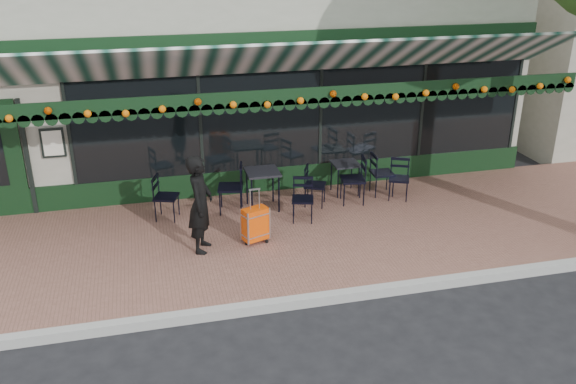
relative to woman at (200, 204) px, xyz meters
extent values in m
plane|color=black|center=(1.28, -1.74, -0.97)|extent=(80.00, 80.00, 0.00)
cube|color=brown|center=(1.28, 0.26, -0.90)|extent=(18.00, 4.00, 0.15)
cube|color=#9E9E99|center=(1.28, -1.82, -0.90)|extent=(18.00, 0.16, 0.15)
cube|color=gray|center=(1.28, 6.26, 1.28)|extent=(12.00, 8.00, 4.50)
cube|color=black|center=(2.48, 2.24, 0.68)|extent=(9.20, 0.04, 2.00)
cube|color=silver|center=(-2.42, 2.20, 0.53)|extent=(0.42, 0.04, 0.55)
cube|color=black|center=(1.28, 0.78, 1.49)|extent=(12.00, 0.03, 0.28)
cylinder|color=orange|center=(1.28, 0.72, 1.47)|extent=(11.60, 0.12, 0.12)
imported|color=black|center=(0.00, 0.00, 0.00)|extent=(0.56, 0.69, 1.64)
cube|color=#E64707|center=(0.91, 0.05, -0.48)|extent=(0.48, 0.37, 0.57)
cube|color=black|center=(0.91, 0.05, -0.79)|extent=(0.48, 0.37, 0.06)
cube|color=silver|center=(0.91, 0.05, -0.02)|extent=(0.19, 0.09, 0.35)
cube|color=black|center=(3.08, 1.75, -0.19)|extent=(0.53, 0.53, 0.04)
cylinder|color=black|center=(2.86, 1.53, -0.51)|extent=(0.03, 0.03, 0.61)
cylinder|color=black|center=(3.30, 1.53, -0.51)|extent=(0.03, 0.03, 0.61)
cylinder|color=black|center=(2.86, 1.97, -0.51)|extent=(0.03, 0.03, 0.61)
cylinder|color=black|center=(3.30, 1.97, -0.51)|extent=(0.03, 0.03, 0.61)
cube|color=black|center=(1.31, 1.41, -0.08)|extent=(0.62, 0.62, 0.04)
cylinder|color=black|center=(1.06, 1.15, -0.46)|extent=(0.03, 0.03, 0.72)
cylinder|color=black|center=(1.57, 1.15, -0.46)|extent=(0.03, 0.03, 0.72)
cylinder|color=black|center=(1.06, 1.67, -0.46)|extent=(0.03, 0.03, 0.72)
cylinder|color=black|center=(1.57, 1.67, -0.46)|extent=(0.03, 0.03, 0.72)
camera|label=1|loc=(-0.77, -9.10, 4.00)|focal=38.00mm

